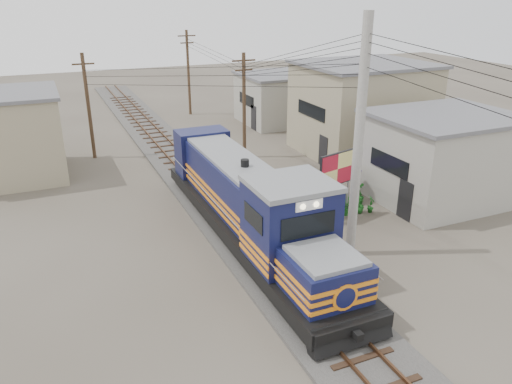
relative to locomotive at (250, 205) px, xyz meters
name	(u,v)px	position (x,y,z in m)	size (l,w,h in m)	color
ground	(272,265)	(0.00, -2.31, -1.79)	(120.00, 120.00, 0.00)	#473F35
ballast	(200,184)	(0.00, 7.69, -1.71)	(3.60, 70.00, 0.16)	#595651
track	(200,181)	(0.00, 7.69, -1.53)	(1.15, 70.00, 0.12)	#51331E
locomotive	(250,205)	(0.00, 0.00, 0.00)	(3.05, 16.62, 4.12)	black
utility_pole_main	(358,143)	(3.50, -2.81, 3.21)	(0.40, 0.40, 10.00)	#9E9B93
wooden_pole_mid	(244,104)	(4.50, 11.69, 1.89)	(1.60, 0.24, 7.00)	#4C3826
wooden_pole_far	(188,71)	(4.80, 25.69, 2.15)	(1.60, 0.24, 7.50)	#4C3826
wooden_pole_left	(88,105)	(-5.00, 15.69, 1.89)	(1.60, 0.24, 7.00)	#4C3826
power_lines	(200,56)	(-0.14, 6.18, 5.78)	(9.65, 19.00, 3.30)	black
shophouse_front	(442,157)	(11.50, 0.69, 0.57)	(7.35, 6.30, 4.70)	gray
shophouse_mid	(362,108)	(12.50, 9.69, 1.32)	(8.40, 7.35, 6.20)	gray
shophouse_back	(279,98)	(11.00, 19.69, 0.32)	(6.30, 6.30, 4.20)	gray
shophouse_left	(7,136)	(-10.00, 13.69, 0.82)	(6.30, 6.30, 5.20)	gray
billboard	(337,171)	(4.76, 0.52, 0.79)	(2.21, 0.71, 3.49)	#99999E
market_umbrella	(343,165)	(6.53, 2.63, 0.19)	(2.21, 2.21, 2.24)	black
vendor	(332,181)	(6.17, 3.07, -0.85)	(0.69, 0.45, 1.88)	black
plant_nursery	(339,204)	(5.42, 1.11, -1.29)	(3.39, 2.26, 1.13)	#164F17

